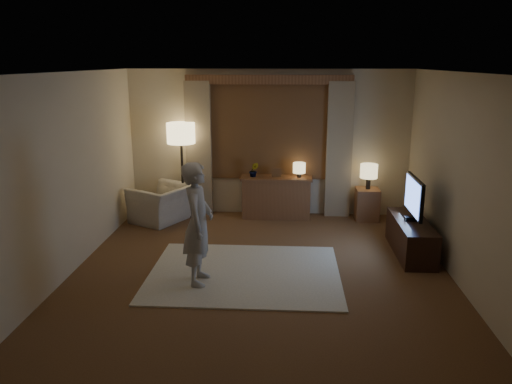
# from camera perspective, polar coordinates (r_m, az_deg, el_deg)

# --- Properties ---
(room) EXTENTS (5.04, 5.54, 2.64)m
(room) POSITION_cam_1_polar(r_m,az_deg,el_deg) (6.77, 0.73, 2.84)
(room) COLOR brown
(room) RESTS_ON ground
(rug) EXTENTS (2.50, 2.00, 0.02)m
(rug) POSITION_cam_1_polar(r_m,az_deg,el_deg) (6.69, -1.31, -9.24)
(rug) COLOR beige
(rug) RESTS_ON floor
(sideboard) EXTENTS (1.20, 0.40, 0.70)m
(sideboard) POSITION_cam_1_polar(r_m,az_deg,el_deg) (8.93, 2.32, -0.71)
(sideboard) COLOR brown
(sideboard) RESTS_ON floor
(picture_frame) EXTENTS (0.16, 0.02, 0.20)m
(picture_frame) POSITION_cam_1_polar(r_m,az_deg,el_deg) (8.83, 2.35, 2.11)
(picture_frame) COLOR brown
(picture_frame) RESTS_ON sideboard
(plant) EXTENTS (0.17, 0.13, 0.30)m
(plant) POSITION_cam_1_polar(r_m,az_deg,el_deg) (8.83, -0.24, 2.46)
(plant) COLOR #999999
(plant) RESTS_ON sideboard
(table_lamp_sideboard) EXTENTS (0.22, 0.22, 0.30)m
(table_lamp_sideboard) POSITION_cam_1_polar(r_m,az_deg,el_deg) (8.81, 4.96, 2.69)
(table_lamp_sideboard) COLOR black
(table_lamp_sideboard) RESTS_ON sideboard
(floor_lamp) EXTENTS (0.49, 0.49, 1.69)m
(floor_lamp) POSITION_cam_1_polar(r_m,az_deg,el_deg) (8.85, -8.56, 6.08)
(floor_lamp) COLOR black
(floor_lamp) RESTS_ON floor
(armchair) EXTENTS (1.19, 1.24, 0.62)m
(armchair) POSITION_cam_1_polar(r_m,az_deg,el_deg) (8.88, -10.66, -1.31)
(armchair) COLOR beige
(armchair) RESTS_ON floor
(side_table) EXTENTS (0.40, 0.40, 0.56)m
(side_table) POSITION_cam_1_polar(r_m,az_deg,el_deg) (9.02, 12.57, -1.37)
(side_table) COLOR brown
(side_table) RESTS_ON floor
(table_lamp_side) EXTENTS (0.30, 0.30, 0.44)m
(table_lamp_side) POSITION_cam_1_polar(r_m,az_deg,el_deg) (8.88, 12.78, 2.27)
(table_lamp_side) COLOR black
(table_lamp_side) RESTS_ON side_table
(tv_stand) EXTENTS (0.45, 1.40, 0.50)m
(tv_stand) POSITION_cam_1_polar(r_m,az_deg,el_deg) (7.62, 17.28, -4.95)
(tv_stand) COLOR black
(tv_stand) RESTS_ON floor
(tv) EXTENTS (0.22, 0.88, 0.64)m
(tv) POSITION_cam_1_polar(r_m,az_deg,el_deg) (7.44, 17.62, -0.58)
(tv) COLOR black
(tv) RESTS_ON tv_stand
(person) EXTENTS (0.37, 0.56, 1.54)m
(person) POSITION_cam_1_polar(r_m,az_deg,el_deg) (6.19, -6.64, -3.62)
(person) COLOR #B9B2AB
(person) RESTS_ON rug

